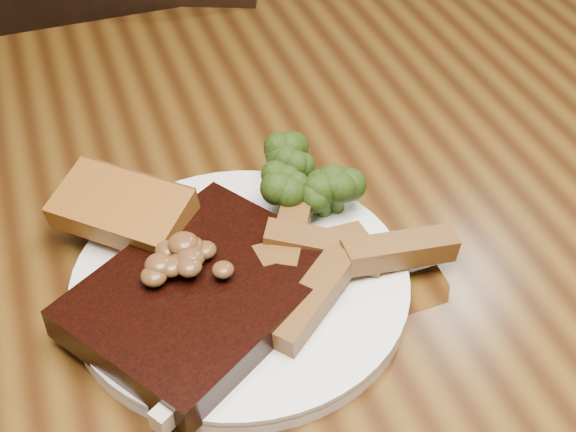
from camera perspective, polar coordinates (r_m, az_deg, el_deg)
name	(u,v)px	position (r m, az deg, el deg)	size (l,w,h in m)	color
dining_table	(276,327)	(0.74, -0.88, -7.90)	(1.60, 0.90, 0.75)	#492F0E
chair_far	(131,109)	(1.30, -11.12, 7.48)	(0.56, 0.56, 0.91)	black
plate	(241,286)	(0.64, -3.38, -4.96)	(0.27, 0.27, 0.01)	white
steak	(202,294)	(0.61, -6.11, -5.52)	(0.18, 0.14, 0.03)	black
steak_bone	(226,362)	(0.57, -4.42, -10.34)	(0.14, 0.01, 0.02)	#BBAF90
mushroom_pile	(192,257)	(0.60, -6.83, -2.88)	(0.06, 0.06, 0.03)	#57331B
garlic_bread	(125,227)	(0.67, -11.49, -0.77)	(0.11, 0.06, 0.02)	#92561A
potato_wedges	(335,262)	(0.63, 3.37, -3.29)	(0.12, 0.12, 0.02)	brown
broccoli_cluster	(291,190)	(0.68, 0.24, 1.85)	(0.08, 0.08, 0.04)	#283D0D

